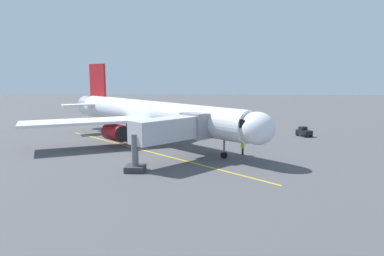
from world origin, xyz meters
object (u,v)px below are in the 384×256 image
tug_near_nose (304,132)px  ground_crew_marshaller (243,148)px  airplane (152,115)px  jet_bridge (176,129)px

tug_near_nose → ground_crew_marshaller: bearing=51.3°
airplane → tug_near_nose: (-23.31, -5.85, -3.30)m
airplane → jet_bridge: size_ratio=3.46×
jet_bridge → ground_crew_marshaller: jet_bridge is taller
ground_crew_marshaller → tug_near_nose: (-11.00, -13.72, -0.18)m
airplane → ground_crew_marshaller: bearing=147.4°
airplane → ground_crew_marshaller: (-12.31, 7.87, -3.12)m
airplane → jet_bridge: bearing=110.8°
ground_crew_marshaller → airplane: bearing=-32.6°
jet_bridge → tug_near_nose: 25.94m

